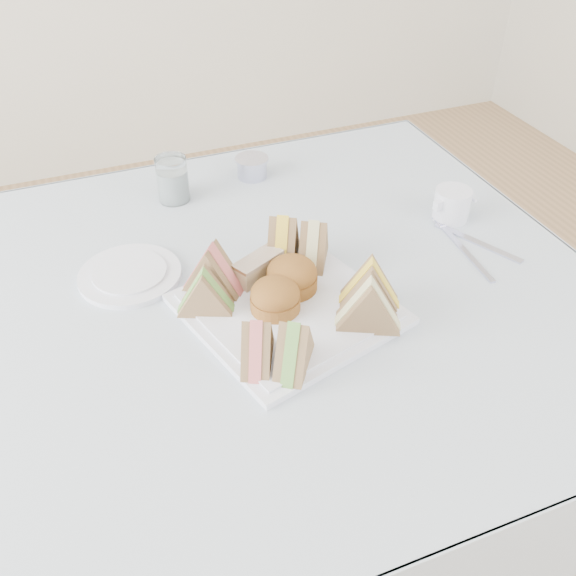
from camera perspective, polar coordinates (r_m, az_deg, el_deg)
name	(u,v)px	position (r m, az deg, el deg)	size (l,w,h in m)	color
floor	(294,523)	(1.66, 0.51, -20.17)	(4.00, 4.00, 0.00)	#9E7751
table	(295,425)	(1.36, 0.60, -12.09)	(0.90, 0.90, 0.74)	brown
tablecloth	(296,284)	(1.10, 0.72, 0.32)	(1.02, 1.02, 0.01)	#AEB8C3
serving_plate	(288,309)	(1.03, 0.00, -1.91)	(0.30, 0.30, 0.01)	white
sandwich_fl_a	(257,341)	(0.91, -2.77, -4.75)	(0.09, 0.04, 0.08)	brown
sandwich_fl_b	(294,344)	(0.91, 0.54, -5.00)	(0.09, 0.04, 0.08)	brown
sandwich_fr_a	(370,282)	(1.02, 7.32, 0.50)	(0.10, 0.04, 0.09)	brown
sandwich_fr_b	(369,303)	(0.97, 7.21, -1.31)	(0.10, 0.05, 0.09)	brown
sandwich_bl_a	(205,291)	(1.01, -7.41, -0.22)	(0.09, 0.04, 0.08)	brown
sandwich_bl_b	(212,268)	(1.04, -6.74, 1.80)	(0.10, 0.05, 0.09)	brown
sandwich_br_a	(314,242)	(1.10, 2.29, 4.15)	(0.09, 0.04, 0.08)	brown
sandwich_br_b	(283,238)	(1.11, -0.44, 4.48)	(0.10, 0.05, 0.09)	brown
scone_left	(275,297)	(1.01, -1.14, -0.79)	(0.08, 0.08, 0.05)	brown
scone_right	(292,276)	(1.05, 0.34, 1.10)	(0.08, 0.08, 0.06)	brown
pastry_slice	(258,268)	(1.08, -2.66, 1.80)	(0.09, 0.04, 0.04)	#CCB792
side_plate	(130,275)	(1.14, -13.87, 1.14)	(0.18, 0.18, 0.01)	white
water_glass	(173,179)	(1.32, -10.22, 9.49)	(0.06, 0.06, 0.09)	white
tea_strainer	(252,168)	(1.40, -3.22, 10.59)	(0.07, 0.07, 0.04)	silver
knife	(477,242)	(1.24, 16.48, 3.90)	(0.01, 0.18, 0.00)	silver
fork	(467,253)	(1.21, 15.59, 3.01)	(0.01, 0.18, 0.00)	silver
creamer_jug	(452,204)	(1.29, 14.36, 7.21)	(0.07, 0.07, 0.06)	white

